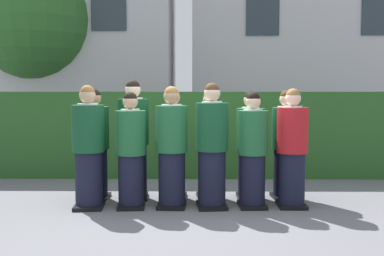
{
  "coord_description": "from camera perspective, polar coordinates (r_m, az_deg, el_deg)",
  "views": [
    {
      "loc": [
        0.07,
        -6.22,
        1.57
      ],
      "look_at": [
        0.0,
        0.26,
        1.05
      ],
      "focal_mm": 43.93,
      "sensor_mm": 36.0,
      "label": 1
    }
  ],
  "objects": [
    {
      "name": "hedge",
      "position": [
        8.6,
        0.15,
        -0.72
      ],
      "size": [
        10.22,
        0.7,
        1.55
      ],
      "color": "#285623",
      "rests_on": "ground"
    },
    {
      "name": "student_rear_row_0",
      "position": [
        6.91,
        -11.72,
        -2.26
      ],
      "size": [
        0.41,
        0.51,
        1.59
      ],
      "color": "black",
      "rests_on": "ground"
    },
    {
      "name": "student_front_row_0",
      "position": [
        6.39,
        -12.47,
        -2.61
      ],
      "size": [
        0.43,
        0.5,
        1.64
      ],
      "color": "black",
      "rests_on": "ground"
    },
    {
      "name": "student_rear_row_2",
      "position": [
        6.8,
        -2.32,
        -2.24
      ],
      "size": [
        0.42,
        0.51,
        1.6
      ],
      "color": "black",
      "rests_on": "ground"
    },
    {
      "name": "school_building_main",
      "position": [
        15.19,
        13.72,
        13.85
      ],
      "size": [
        7.35,
        3.55,
        7.9
      ],
      "color": "silver",
      "rests_on": "ground"
    },
    {
      "name": "ground_plane",
      "position": [
        6.41,
        -0.03,
        -9.58
      ],
      "size": [
        60.0,
        60.0,
        0.0
      ],
      "primitive_type": "plane",
      "color": "slate"
    },
    {
      "name": "student_rear_row_3",
      "position": [
        6.8,
        2.19,
        -2.38
      ],
      "size": [
        0.41,
        0.51,
        1.57
      ],
      "color": "black",
      "rests_on": "ground"
    },
    {
      "name": "student_rear_row_1",
      "position": [
        6.83,
        -7.13,
        -1.74
      ],
      "size": [
        0.45,
        0.52,
        1.72
      ],
      "color": "black",
      "rests_on": "ground"
    },
    {
      "name": "student_rear_row_5",
      "position": [
        6.92,
        11.33,
        -2.31
      ],
      "size": [
        0.41,
        0.51,
        1.58
      ],
      "color": "black",
      "rests_on": "ground"
    },
    {
      "name": "student_front_row_3",
      "position": [
        6.27,
        2.43,
        -2.5
      ],
      "size": [
        0.43,
        0.54,
        1.67
      ],
      "color": "black",
      "rests_on": "ground"
    },
    {
      "name": "oak_tree_left",
      "position": [
        13.28,
        -18.65,
        12.15
      ],
      "size": [
        3.09,
        3.09,
        4.92
      ],
      "color": "brown",
      "rests_on": "ground"
    },
    {
      "name": "student_in_red_blazer",
      "position": [
        6.45,
        12.06,
        -2.73
      ],
      "size": [
        0.42,
        0.46,
        1.6
      ],
      "color": "black",
      "rests_on": "ground"
    },
    {
      "name": "school_building_annex",
      "position": [
        14.81,
        -13.37,
        13.29
      ],
      "size": [
        5.84,
        4.42,
        7.51
      ],
      "color": "silver",
      "rests_on": "ground"
    },
    {
      "name": "student_rear_row_4",
      "position": [
        6.84,
        7.08,
        -2.39
      ],
      "size": [
        0.41,
        0.5,
        1.56
      ],
      "color": "black",
      "rests_on": "ground"
    },
    {
      "name": "student_front_row_2",
      "position": [
        6.29,
        -2.49,
        -2.68
      ],
      "size": [
        0.42,
        0.48,
        1.63
      ],
      "color": "black",
      "rests_on": "ground"
    },
    {
      "name": "student_front_row_1",
      "position": [
        6.32,
        -7.44,
        -3.02
      ],
      "size": [
        0.4,
        0.5,
        1.55
      ],
      "color": "black",
      "rests_on": "ground"
    },
    {
      "name": "student_front_row_4",
      "position": [
        6.34,
        7.37,
        -3.0
      ],
      "size": [
        0.4,
        0.46,
        1.55
      ],
      "color": "black",
      "rests_on": "ground"
    }
  ]
}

